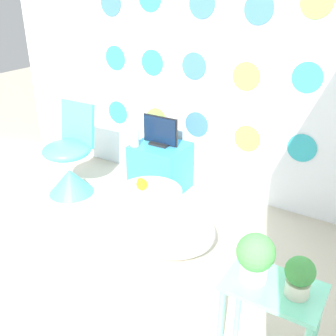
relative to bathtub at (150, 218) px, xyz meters
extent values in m
cube|color=white|center=(-0.19, 1.07, 1.05)|extent=(4.29, 0.04, 2.60)
cylinder|color=#33B2BF|center=(-1.10, 1.04, 0.34)|extent=(0.23, 0.01, 0.23)
cylinder|color=#8CCC4C|center=(-0.62, 1.04, 0.34)|extent=(0.23, 0.01, 0.23)
cylinder|color=#3F72CC|center=(-0.19, 1.04, 0.37)|extent=(0.23, 0.01, 0.23)
cylinder|color=#8CCC4C|center=(0.30, 1.04, 0.34)|extent=(0.23, 0.01, 0.23)
cylinder|color=#33B2BF|center=(0.76, 1.04, 0.35)|extent=(0.23, 0.01, 0.23)
cylinder|color=#33B2BF|center=(-1.09, 1.04, 0.88)|extent=(0.23, 0.01, 0.23)
cylinder|color=#33B2BF|center=(-0.66, 1.04, 0.88)|extent=(0.23, 0.01, 0.23)
cylinder|color=#3F72CC|center=(-0.23, 1.04, 0.89)|extent=(0.23, 0.01, 0.23)
cylinder|color=#8CCC4C|center=(0.25, 1.04, 0.86)|extent=(0.23, 0.01, 0.23)
cylinder|color=#33B2BF|center=(0.72, 1.04, 0.91)|extent=(0.23, 0.01, 0.23)
cylinder|color=#3F72CC|center=(-1.11, 1.04, 1.37)|extent=(0.23, 0.01, 0.23)
cylinder|color=#3F72CC|center=(-0.17, 1.04, 1.39)|extent=(0.23, 0.01, 0.23)
cylinder|color=#3F72CC|center=(0.30, 1.04, 1.37)|extent=(0.23, 0.01, 0.23)
cylinder|color=#8CCC4C|center=(0.71, 1.04, 1.43)|extent=(0.23, 0.01, 0.23)
ellipsoid|color=white|center=(0.00, 0.00, 0.00)|extent=(1.01, 0.56, 0.49)
cylinder|color=#B2DBEA|center=(0.00, 0.00, 0.22)|extent=(0.46, 0.46, 0.01)
sphere|color=yellow|center=(-0.04, -0.03, 0.28)|extent=(0.08, 0.08, 0.08)
sphere|color=yellow|center=(-0.04, -0.05, 0.31)|extent=(0.05, 0.05, 0.05)
cone|color=orange|center=(-0.04, -0.07, 0.31)|extent=(0.02, 0.02, 0.02)
cone|color=#4CC6DB|center=(-1.10, 0.30, -0.13)|extent=(0.42, 0.42, 0.24)
ellipsoid|color=#4CC6DB|center=(-1.10, 0.30, 0.18)|extent=(0.44, 0.44, 0.15)
cube|color=#4CC6DB|center=(-1.10, 0.46, 0.38)|extent=(0.37, 0.09, 0.40)
cube|color=#389ED6|center=(-0.43, 0.80, -0.02)|extent=(0.47, 0.42, 0.45)
cube|color=white|center=(-0.43, 0.60, 0.06)|extent=(0.40, 0.01, 0.13)
cube|color=black|center=(-0.43, 0.80, 0.22)|extent=(0.18, 0.12, 0.02)
cube|color=black|center=(-0.43, 0.81, 0.35)|extent=(0.35, 0.01, 0.26)
cube|color=#0F1E38|center=(-0.43, 0.80, 0.35)|extent=(0.33, 0.01, 0.24)
cylinder|color=white|center=(-0.61, 0.66, 0.29)|extent=(0.08, 0.08, 0.17)
cylinder|color=white|center=(-0.61, 0.66, 0.39)|extent=(0.04, 0.04, 0.03)
cube|color=#72D8B7|center=(1.06, -0.54, 0.29)|extent=(0.44, 0.29, 0.02)
cylinder|color=#72D8B7|center=(0.86, -0.66, 0.01)|extent=(0.03, 0.03, 0.52)
cylinder|color=#72D8B7|center=(0.86, -0.42, 0.01)|extent=(0.03, 0.03, 0.52)
cylinder|color=#72D8B7|center=(1.26, -0.42, 0.01)|extent=(0.03, 0.03, 0.52)
cylinder|color=white|center=(0.96, -0.55, 0.33)|extent=(0.13, 0.13, 0.07)
sphere|color=#4C9E4C|center=(0.96, -0.55, 0.45)|extent=(0.18, 0.18, 0.18)
cylinder|color=beige|center=(1.16, -0.55, 0.33)|extent=(0.11, 0.11, 0.07)
sphere|color=#3D8E42|center=(1.16, -0.55, 0.43)|extent=(0.13, 0.13, 0.13)
camera|label=1|loc=(1.38, -1.97, 1.55)|focal=42.00mm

